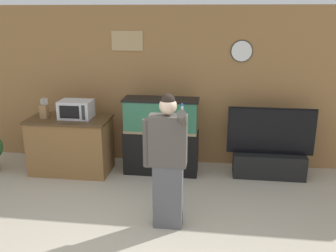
% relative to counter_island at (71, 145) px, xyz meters
% --- Properties ---
extents(wall_back_paneled, '(10.00, 0.08, 2.60)m').
position_rel_counter_island_xyz_m(wall_back_paneled, '(1.43, 0.68, 0.85)').
color(wall_back_paneled, olive).
rests_on(wall_back_paneled, ground_plane).
extents(counter_island, '(1.28, 0.69, 0.90)m').
position_rel_counter_island_xyz_m(counter_island, '(0.00, 0.00, 0.00)').
color(counter_island, brown).
rests_on(counter_island, ground_plane).
extents(microwave, '(0.50, 0.36, 0.28)m').
position_rel_counter_island_xyz_m(microwave, '(0.11, 0.04, 0.59)').
color(microwave, silver).
rests_on(microwave, counter_island).
extents(knife_block, '(0.11, 0.12, 0.32)m').
position_rel_counter_island_xyz_m(knife_block, '(-0.38, -0.03, 0.56)').
color(knife_block, olive).
rests_on(knife_block, counter_island).
extents(aquarium_on_stand, '(1.17, 0.41, 1.22)m').
position_rel_counter_island_xyz_m(aquarium_on_stand, '(1.44, 0.16, 0.16)').
color(aquarium_on_stand, black).
rests_on(aquarium_on_stand, ground_plane).
extents(tv_on_stand, '(1.33, 0.40, 1.11)m').
position_rel_counter_island_xyz_m(tv_on_stand, '(3.14, 0.23, -0.13)').
color(tv_on_stand, black).
rests_on(tv_on_stand, ground_plane).
extents(person_standing, '(0.52, 0.39, 1.64)m').
position_rel_counter_island_xyz_m(person_standing, '(1.74, -1.40, 0.40)').
color(person_standing, '#515156').
rests_on(person_standing, ground_plane).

